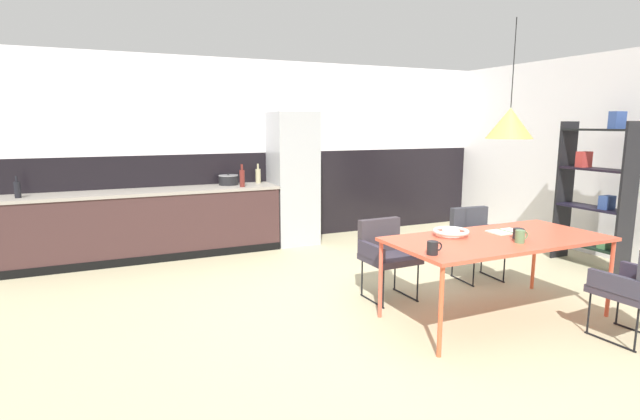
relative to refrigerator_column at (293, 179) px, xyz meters
The scene contains 19 objects.
ground_plane 3.28m from the refrigerator_column, 93.77° to the right, with size 9.59×9.59×0.00m, color #BFB58C.
back_wall_splashback_dark 0.51m from the refrigerator_column, 119.82° to the left, with size 7.38×0.12×1.31m, color black.
back_wall_panel_upper 1.10m from the refrigerator_column, 119.82° to the left, with size 7.38×0.12×1.31m, color white.
kitchen_counter 2.10m from the refrigerator_column, behind, with size 3.45×0.63×0.88m.
refrigerator_column is the anchor object (origin of this frame).
dining_table 3.45m from the refrigerator_column, 79.97° to the right, with size 1.95×0.92×0.73m.
armchair_head_of_table 2.74m from the refrigerator_column, 62.99° to the right, with size 0.52×0.50×0.79m.
armchair_corner_seat 2.56m from the refrigerator_column, 90.23° to the right, with size 0.50×0.49×0.78m.
fruit_bowl 3.19m from the refrigerator_column, 85.50° to the right, with size 0.32×0.32×0.06m.
open_book 3.35m from the refrigerator_column, 75.87° to the right, with size 0.30×0.20×0.02m.
mug_tall_blue 3.62m from the refrigerator_column, 94.40° to the right, with size 0.13×0.09×0.10m.
mug_white_ceramic 3.57m from the refrigerator_column, 78.31° to the right, with size 0.13×0.09×0.09m.
mug_dark_espresso 3.66m from the refrigerator_column, 80.24° to the right, with size 0.13×0.08×0.11m.
cooking_pot 0.92m from the refrigerator_column, behind, with size 0.27×0.27×0.16m.
bottle_oil_tall 0.50m from the refrigerator_column, 161.80° to the left, with size 0.07×0.07×0.28m.
bottle_spice_small 0.82m from the refrigerator_column, 167.59° to the right, with size 0.07×0.07×0.30m.
bottle_wine_green 3.40m from the refrigerator_column, behind, with size 0.07×0.07×0.25m.
open_shelf_unit 3.88m from the refrigerator_column, 42.56° to the right, with size 0.30×0.86×1.86m.
pendant_lamp_over_table_near 3.57m from the refrigerator_column, 80.10° to the right, with size 0.38×0.38×0.97m.
Camera 1 is at (-2.36, -3.40, 1.71)m, focal length 27.52 mm.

